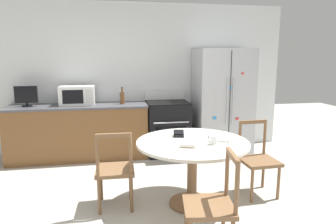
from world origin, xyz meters
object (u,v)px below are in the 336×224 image
(wallet, at_px, (179,134))
(counter_bottle, at_px, (122,98))
(countertop_tv, at_px, (26,96))
(dining_chair_near, at_px, (212,206))
(oven_range, at_px, (168,127))
(dining_chair_right, at_px, (258,160))
(dining_chair_left, at_px, (115,171))
(microwave, at_px, (77,95))
(refrigerator, at_px, (222,101))
(candle_glass, at_px, (214,141))

(wallet, bearing_deg, counter_bottle, 109.64)
(countertop_tv, relative_size, dining_chair_near, 0.38)
(oven_range, distance_m, counter_bottle, 0.94)
(dining_chair_right, distance_m, dining_chair_left, 1.73)
(oven_range, distance_m, wallet, 1.69)
(microwave, bearing_deg, refrigerator, -2.43)
(wallet, bearing_deg, dining_chair_near, -87.39)
(dining_chair_right, height_order, wallet, dining_chair_right)
(microwave, height_order, dining_chair_right, microwave)
(oven_range, relative_size, dining_chair_right, 1.20)
(countertop_tv, bearing_deg, dining_chair_left, -53.45)
(dining_chair_right, distance_m, dining_chair_near, 1.36)
(refrigerator, relative_size, dining_chair_near, 2.02)
(oven_range, xyz_separation_m, microwave, (-1.49, 0.07, 0.59))
(microwave, relative_size, counter_bottle, 1.94)
(dining_chair_near, bearing_deg, dining_chair_left, 48.83)
(dining_chair_right, bearing_deg, microwave, -40.76)
(candle_glass, bearing_deg, dining_chair_left, 166.79)
(refrigerator, distance_m, countertop_tv, 3.25)
(oven_range, relative_size, dining_chair_left, 1.20)
(counter_bottle, xyz_separation_m, dining_chair_near, (0.65, -2.78, -0.57))
(dining_chair_near, height_order, candle_glass, dining_chair_near)
(refrigerator, xyz_separation_m, counter_bottle, (-1.74, 0.06, 0.10))
(oven_range, relative_size, dining_chair_near, 1.20)
(dining_chair_left, bearing_deg, countertop_tv, 127.82)
(oven_range, relative_size, wallet, 7.34)
(candle_glass, bearing_deg, refrigerator, 67.38)
(candle_glass, relative_size, wallet, 0.63)
(dining_chair_right, xyz_separation_m, candle_glass, (-0.67, -0.28, 0.36))
(counter_bottle, relative_size, dining_chair_near, 0.31)
(countertop_tv, xyz_separation_m, wallet, (2.10, -1.68, -0.29))
(oven_range, bearing_deg, refrigerator, -2.09)
(dining_chair_near, relative_size, wallet, 6.13)
(microwave, bearing_deg, countertop_tv, -177.11)
(countertop_tv, bearing_deg, microwave, 2.89)
(refrigerator, distance_m, dining_chair_right, 1.79)
(counter_bottle, bearing_deg, dining_chair_near, -76.83)
(dining_chair_near, distance_m, dining_chair_left, 1.25)
(candle_glass, bearing_deg, dining_chair_near, -109.73)
(dining_chair_right, xyz_separation_m, dining_chair_left, (-1.73, -0.03, 0.00))
(microwave, bearing_deg, oven_range, -2.64)
(oven_range, xyz_separation_m, counter_bottle, (-0.77, 0.03, 0.54))
(refrigerator, distance_m, candle_glass, 2.17)
(refrigerator, height_order, dining_chair_left, refrigerator)
(wallet, bearing_deg, countertop_tv, 141.34)
(dining_chair_right, bearing_deg, candle_glass, 20.67)
(refrigerator, distance_m, microwave, 2.47)
(dining_chair_left, bearing_deg, counter_bottle, 86.43)
(oven_range, height_order, counter_bottle, counter_bottle)
(dining_chair_right, bearing_deg, refrigerator, -97.90)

